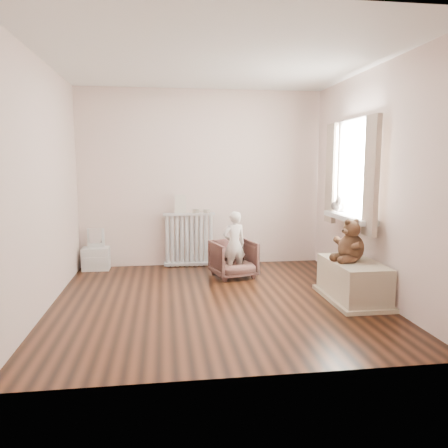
{
  "coord_description": "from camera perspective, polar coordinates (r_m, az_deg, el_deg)",
  "views": [
    {
      "loc": [
        -0.57,
        -4.71,
        1.53
      ],
      "look_at": [
        0.15,
        0.45,
        0.8
      ],
      "focal_mm": 35.0,
      "sensor_mm": 36.0,
      "label": 1
    }
  ],
  "objects": [
    {
      "name": "child",
      "position": [
        5.81,
        1.32,
        -2.65
      ],
      "size": [
        0.36,
        0.28,
        0.88
      ],
      "primitive_type": "imported",
      "rotation": [
        0.0,
        0.0,
        3.38
      ],
      "color": "white",
      "rests_on": "armchair"
    },
    {
      "name": "armchair",
      "position": [
        5.9,
        1.24,
        -4.57
      ],
      "size": [
        0.65,
        0.66,
        0.5
      ],
      "primitive_type": "imported",
      "rotation": [
        0.0,
        0.0,
        0.24
      ],
      "color": "#4F302A",
      "rests_on": "floor"
    },
    {
      "name": "toy_bench",
      "position": [
        5.14,
        16.48,
        -7.35
      ],
      "size": [
        0.5,
        0.94,
        0.44
      ],
      "primitive_type": "cube",
      "color": "beige",
      "rests_on": "floor"
    },
    {
      "name": "paper_doll",
      "position": [
        6.43,
        -5.7,
        2.62
      ],
      "size": [
        0.16,
        0.01,
        0.27
      ],
      "primitive_type": "cube",
      "color": "beige",
      "rests_on": "radiator"
    },
    {
      "name": "tin_a",
      "position": [
        6.45,
        -3.72,
        1.69
      ],
      "size": [
        0.09,
        0.09,
        0.06
      ],
      "primitive_type": "cylinder",
      "color": "#A59E8C",
      "rests_on": "radiator"
    },
    {
      "name": "ceiling",
      "position": [
        4.87,
        -1.09,
        20.67
      ],
      "size": [
        3.6,
        3.6,
        0.01
      ],
      "primitive_type": "cube",
      "color": "white",
      "rests_on": "ground"
    },
    {
      "name": "floor",
      "position": [
        4.99,
        -1.01,
        -9.89
      ],
      "size": [
        3.6,
        3.6,
        0.01
      ],
      "primitive_type": "cube",
      "color": "black",
      "rests_on": "ground"
    },
    {
      "name": "radiator",
      "position": [
        6.5,
        -4.57,
        -2.15
      ],
      "size": [
        0.76,
        0.14,
        0.8
      ],
      "primitive_type": "cube",
      "color": "silver",
      "rests_on": "floor"
    },
    {
      "name": "back_wall",
      "position": [
        6.54,
        -2.94,
        5.95
      ],
      "size": [
        3.6,
        0.02,
        2.6
      ],
      "primitive_type": "cube",
      "color": "white",
      "rests_on": "ground"
    },
    {
      "name": "window",
      "position": [
        5.53,
        17.12,
        6.79
      ],
      "size": [
        0.03,
        0.9,
        1.1
      ],
      "primitive_type": "cube",
      "color": "white",
      "rests_on": "right_wall"
    },
    {
      "name": "plush_cat",
      "position": [
        5.84,
        14.56,
        2.51
      ],
      "size": [
        0.17,
        0.26,
        0.21
      ],
      "primitive_type": null,
      "rotation": [
        0.0,
        0.0,
        0.07
      ],
      "color": "#69605A",
      "rests_on": "window_sill"
    },
    {
      "name": "left_wall",
      "position": [
        4.88,
        -22.62,
        4.66
      ],
      "size": [
        0.02,
        3.6,
        2.6
      ],
      "primitive_type": "cube",
      "color": "white",
      "rests_on": "ground"
    },
    {
      "name": "tin_b",
      "position": [
        6.46,
        -2.29,
        1.7
      ],
      "size": [
        0.1,
        0.1,
        0.05
      ],
      "primitive_type": "cylinder",
      "color": "#A59E8C",
      "rests_on": "radiator"
    },
    {
      "name": "teddy_bear",
      "position": [
        5.05,
        16.29,
        -2.17
      ],
      "size": [
        0.45,
        0.39,
        0.46
      ],
      "primitive_type": null,
      "rotation": [
        0.0,
        0.0,
        0.28
      ],
      "color": "#392315",
      "rests_on": "toy_bench"
    },
    {
      "name": "curtain_left",
      "position": [
        4.97,
        18.71,
        5.94
      ],
      "size": [
        0.06,
        0.26,
        1.3
      ],
      "primitive_type": "cube",
      "color": "#C1AD95",
      "rests_on": "right_wall"
    },
    {
      "name": "toy_vanity",
      "position": [
        6.56,
        -16.4,
        -3.39
      ],
      "size": [
        0.38,
        0.27,
        0.59
      ],
      "primitive_type": "cube",
      "color": "silver",
      "rests_on": "floor"
    },
    {
      "name": "right_wall",
      "position": [
        5.28,
        18.82,
        5.05
      ],
      "size": [
        0.02,
        3.6,
        2.6
      ],
      "primitive_type": "cube",
      "color": "white",
      "rests_on": "ground"
    },
    {
      "name": "front_wall",
      "position": [
        2.98,
        3.1,
        3.52
      ],
      "size": [
        3.6,
        0.02,
        2.6
      ],
      "primitive_type": "cube",
      "color": "white",
      "rests_on": "ground"
    },
    {
      "name": "curtain_right",
      "position": [
        6.01,
        13.84,
        6.41
      ],
      "size": [
        0.06,
        0.26,
        1.3
      ],
      "primitive_type": "cube",
      "color": "#C1AD95",
      "rests_on": "right_wall"
    },
    {
      "name": "window_sill",
      "position": [
        5.53,
        16.02,
        0.81
      ],
      "size": [
        0.22,
        1.1,
        0.06
      ],
      "primitive_type": "cube",
      "color": "silver",
      "rests_on": "right_wall"
    }
  ]
}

